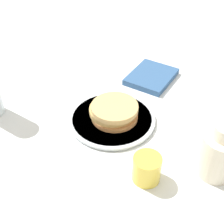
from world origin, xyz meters
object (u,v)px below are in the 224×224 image
at_px(plate, 112,119).
at_px(juice_glass, 147,168).
at_px(cream_jug, 219,154).
at_px(pancake_stack, 114,111).

xyz_separation_m(plate, juice_glass, (0.20, 0.11, 0.03)).
bearing_deg(juice_glass, cream_jug, 104.34).
xyz_separation_m(plate, cream_jug, (0.16, 0.27, 0.06)).
bearing_deg(pancake_stack, cream_jug, 59.11).
bearing_deg(pancake_stack, plate, -53.13).
relative_size(juice_glass, cream_jug, 0.47).
bearing_deg(pancake_stack, juice_glass, 26.84).
height_order(juice_glass, cream_jug, cream_jug).
relative_size(plate, pancake_stack, 1.78).
bearing_deg(cream_jug, juice_glass, -75.66).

